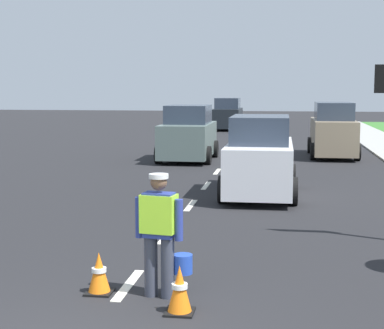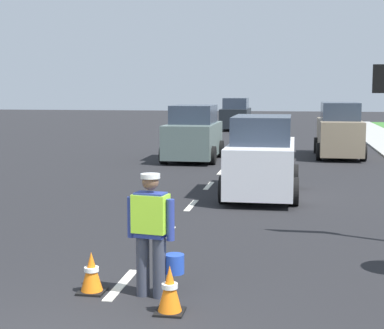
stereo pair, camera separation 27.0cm
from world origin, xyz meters
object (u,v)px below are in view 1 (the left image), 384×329
object	(u,v)px
road_worker	(161,229)
car_parked_far	(333,132)
car_oncoming_second	(188,135)
car_oncoming_third	(227,115)
car_outgoing_ahead	(260,159)
traffic_cone_far	(99,273)
traffic_cone_near	(180,290)

from	to	relation	value
road_worker	car_parked_far	bearing A→B (deg)	78.34
car_oncoming_second	car_oncoming_third	size ratio (longest dim) A/B	0.94
car_outgoing_ahead	car_parked_far	distance (m)	9.86
traffic_cone_far	car_outgoing_ahead	size ratio (longest dim) A/B	0.14
car_oncoming_third	car_parked_far	bearing A→B (deg)	-69.80
road_worker	car_oncoming_third	bearing A→B (deg)	93.56
traffic_cone_far	traffic_cone_near	bearing A→B (deg)	-25.37
traffic_cone_far	car_oncoming_third	size ratio (longest dim) A/B	0.14
traffic_cone_far	car_parked_far	distance (m)	18.14
car_oncoming_second	car_parked_far	distance (m)	6.02
car_oncoming_second	car_parked_far	size ratio (longest dim) A/B	0.91
traffic_cone_near	road_worker	bearing A→B (deg)	121.46
road_worker	traffic_cone_near	bearing A→B (deg)	-58.54
car_parked_far	traffic_cone_near	bearing A→B (deg)	-100.25
road_worker	traffic_cone_far	world-z (taller)	road_worker
traffic_cone_near	car_oncoming_third	size ratio (longest dim) A/B	0.15
traffic_cone_far	car_parked_far	bearing A→B (deg)	75.66
traffic_cone_near	car_oncoming_second	bearing A→B (deg)	98.39
car_parked_far	traffic_cone_far	bearing A→B (deg)	-104.34
car_outgoing_ahead	car_oncoming_second	bearing A→B (deg)	112.24
car_oncoming_second	car_outgoing_ahead	bearing A→B (deg)	-67.76
traffic_cone_near	car_outgoing_ahead	bearing A→B (deg)	85.56
traffic_cone_near	car_outgoing_ahead	distance (m)	8.68
road_worker	car_outgoing_ahead	bearing A→B (deg)	82.82
traffic_cone_far	car_oncoming_second	bearing A→B (deg)	94.27
traffic_cone_near	traffic_cone_far	size ratio (longest dim) A/B	1.07
car_outgoing_ahead	car_parked_far	size ratio (longest dim) A/B	0.96
traffic_cone_near	car_oncoming_third	world-z (taller)	car_oncoming_third
traffic_cone_far	car_outgoing_ahead	distance (m)	8.30
road_worker	car_oncoming_second	size ratio (longest dim) A/B	0.43
car_outgoing_ahead	car_oncoming_third	size ratio (longest dim) A/B	1.00
traffic_cone_near	car_parked_far	bearing A→B (deg)	79.75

